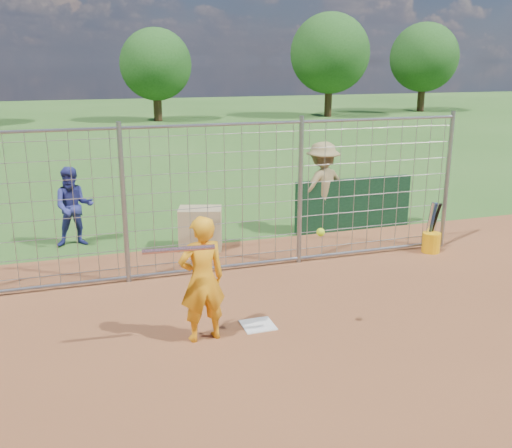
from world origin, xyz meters
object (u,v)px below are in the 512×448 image
object	(u,v)px
bystander_a	(74,207)
equipment_bin	(200,228)
bystander_c	(322,187)
bucket_with_bats	(431,240)
batter	(202,279)

from	to	relation	value
bystander_a	equipment_bin	distance (m)	2.48
bystander_c	equipment_bin	world-z (taller)	bystander_c
equipment_bin	bucket_with_bats	size ratio (longest dim) A/B	0.82
bucket_with_bats	bystander_a	bearing A→B (deg)	158.40
bystander_a	equipment_bin	world-z (taller)	bystander_a
batter	bucket_with_bats	bearing A→B (deg)	-163.17
bystander_c	bystander_a	bearing A→B (deg)	-19.67
bystander_c	bucket_with_bats	world-z (taller)	bystander_c
equipment_bin	batter	bearing A→B (deg)	-85.54
batter	equipment_bin	size ratio (longest dim) A/B	2.07
batter	bystander_c	xyz separation A→B (m)	(3.50, 4.04, 0.12)
bystander_a	bucket_with_bats	bearing A→B (deg)	-19.86
batter	bystander_a	bearing A→B (deg)	-78.70
bystander_a	bucket_with_bats	xyz separation A→B (m)	(6.35, -2.51, -0.53)
batter	bystander_c	world-z (taller)	bystander_c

